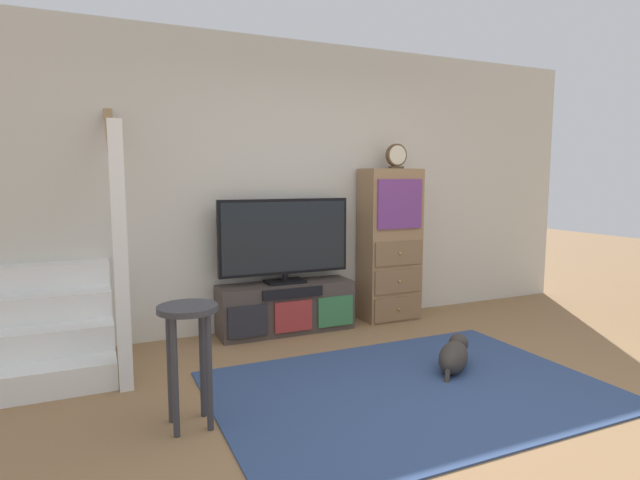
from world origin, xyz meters
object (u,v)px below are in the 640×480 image
object	(u,v)px
side_cabinet	(390,245)
bar_stool_near	(188,337)
television	(285,238)
media_console	(286,308)
desk_clock	(396,156)
dog	(454,355)

from	to	relation	value
side_cabinet	bar_stool_near	distance (m)	2.73
television	bar_stool_near	xyz separation A→B (m)	(-1.14, -1.52, -0.35)
media_console	bar_stool_near	distance (m)	1.91
side_cabinet	desk_clock	distance (m)	0.88
desk_clock	side_cabinet	bearing A→B (deg)	163.30
television	bar_stool_near	size ratio (longest dim) A/B	1.75
television	media_console	bearing A→B (deg)	-90.00
desk_clock	television	bearing A→B (deg)	178.60
bar_stool_near	desk_clock	bearing A→B (deg)	32.80
television	bar_stool_near	bearing A→B (deg)	-126.97
television	dog	size ratio (longest dim) A/B	2.68
side_cabinet	bar_stool_near	xyz separation A→B (m)	(-2.26, -1.51, -0.23)
television	desk_clock	distance (m)	1.40
desk_clock	dog	size ratio (longest dim) A/B	0.53
bar_stool_near	side_cabinet	bearing A→B (deg)	33.63
dog	media_console	bearing A→B (deg)	119.22
television	desk_clock	bearing A→B (deg)	-1.40
bar_stool_near	television	bearing A→B (deg)	53.03
side_cabinet	television	bearing A→B (deg)	179.30
bar_stool_near	dog	size ratio (longest dim) A/B	1.54
television	side_cabinet	distance (m)	1.13
desk_clock	dog	xyz separation A→B (m)	(-0.37, -1.42, -1.52)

